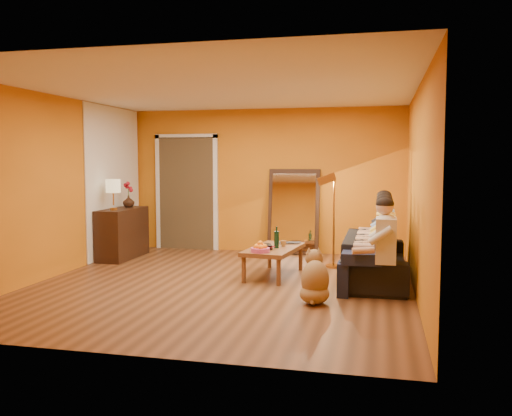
% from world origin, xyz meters
% --- Properties ---
extents(room_shell, '(5.00, 5.50, 2.60)m').
position_xyz_m(room_shell, '(0.00, 0.37, 1.30)').
color(room_shell, brown).
rests_on(room_shell, ground).
extents(white_accent, '(0.02, 1.90, 2.58)m').
position_xyz_m(white_accent, '(-2.48, 1.75, 1.30)').
color(white_accent, white).
rests_on(white_accent, wall_left).
extents(doorway_recess, '(1.06, 0.30, 2.10)m').
position_xyz_m(doorway_recess, '(-1.50, 2.83, 1.05)').
color(doorway_recess, '#3F2D19').
rests_on(doorway_recess, floor).
extents(door_jamb_left, '(0.08, 0.06, 2.20)m').
position_xyz_m(door_jamb_left, '(-2.07, 2.71, 1.05)').
color(door_jamb_left, white).
rests_on(door_jamb_left, wall_back).
extents(door_jamb_right, '(0.08, 0.06, 2.20)m').
position_xyz_m(door_jamb_right, '(-0.93, 2.71, 1.05)').
color(door_jamb_right, white).
rests_on(door_jamb_right, wall_back).
extents(door_header, '(1.22, 0.06, 0.08)m').
position_xyz_m(door_header, '(-1.50, 2.71, 2.12)').
color(door_header, white).
rests_on(door_header, wall_back).
extents(mirror_frame, '(0.92, 0.27, 1.51)m').
position_xyz_m(mirror_frame, '(0.55, 2.63, 0.76)').
color(mirror_frame, black).
rests_on(mirror_frame, floor).
extents(mirror_glass, '(0.78, 0.21, 1.35)m').
position_xyz_m(mirror_glass, '(0.55, 2.59, 0.76)').
color(mirror_glass, white).
rests_on(mirror_glass, mirror_frame).
extents(sideboard, '(0.44, 1.18, 0.85)m').
position_xyz_m(sideboard, '(-2.24, 1.55, 0.42)').
color(sideboard, black).
rests_on(sideboard, floor).
extents(table_lamp, '(0.24, 0.24, 0.51)m').
position_xyz_m(table_lamp, '(-2.24, 1.25, 1.10)').
color(table_lamp, beige).
rests_on(table_lamp, sideboard).
extents(sofa, '(2.15, 0.84, 0.63)m').
position_xyz_m(sofa, '(2.00, 0.74, 0.31)').
color(sofa, black).
rests_on(sofa, floor).
extents(coffee_table, '(0.77, 1.29, 0.42)m').
position_xyz_m(coffee_table, '(0.57, 0.68, 0.21)').
color(coffee_table, brown).
rests_on(coffee_table, floor).
extents(floor_lamp, '(0.33, 0.28, 1.44)m').
position_xyz_m(floor_lamp, '(1.36, 1.51, 0.72)').
color(floor_lamp, '#B17934').
rests_on(floor_lamp, floor).
extents(dog, '(0.52, 0.63, 0.64)m').
position_xyz_m(dog, '(1.33, -0.65, 0.32)').
color(dog, '#9B7346').
rests_on(dog, floor).
extents(person_far_left, '(0.70, 0.44, 1.22)m').
position_xyz_m(person_far_left, '(2.13, -0.26, 0.61)').
color(person_far_left, beige).
rests_on(person_far_left, sofa).
extents(person_mid_left, '(0.70, 0.44, 1.22)m').
position_xyz_m(person_mid_left, '(2.13, 0.29, 0.61)').
color(person_mid_left, '#E6C24C').
rests_on(person_mid_left, sofa).
extents(person_mid_right, '(0.70, 0.44, 1.22)m').
position_xyz_m(person_mid_right, '(2.13, 0.84, 0.61)').
color(person_mid_right, '#7B96BF').
rests_on(person_mid_right, sofa).
extents(person_far_right, '(0.70, 0.44, 1.22)m').
position_xyz_m(person_far_right, '(2.13, 1.39, 0.61)').
color(person_far_right, '#303034').
rests_on(person_far_right, sofa).
extents(fruit_bowl, '(0.26, 0.26, 0.16)m').
position_xyz_m(fruit_bowl, '(0.47, 0.23, 0.50)').
color(fruit_bowl, '#D54B8B').
rests_on(fruit_bowl, coffee_table).
extents(wine_bottle, '(0.07, 0.07, 0.31)m').
position_xyz_m(wine_bottle, '(0.62, 0.63, 0.58)').
color(wine_bottle, black).
rests_on(wine_bottle, coffee_table).
extents(tumbler, '(0.12, 0.12, 0.09)m').
position_xyz_m(tumbler, '(0.69, 0.80, 0.46)').
color(tumbler, '#B27F3F').
rests_on(tumbler, coffee_table).
extents(laptop, '(0.38, 0.30, 0.03)m').
position_xyz_m(laptop, '(0.75, 1.03, 0.43)').
color(laptop, black).
rests_on(laptop, coffee_table).
extents(book_lower, '(0.26, 0.30, 0.02)m').
position_xyz_m(book_lower, '(0.39, 0.48, 0.43)').
color(book_lower, black).
rests_on(book_lower, coffee_table).
extents(book_mid, '(0.28, 0.31, 0.02)m').
position_xyz_m(book_mid, '(0.40, 0.49, 0.45)').
color(book_mid, maroon).
rests_on(book_mid, book_lower).
extents(book_upper, '(0.25, 0.29, 0.02)m').
position_xyz_m(book_upper, '(0.39, 0.47, 0.47)').
color(book_upper, black).
rests_on(book_upper, book_mid).
extents(vase, '(0.20, 0.20, 0.21)m').
position_xyz_m(vase, '(-2.24, 1.80, 0.95)').
color(vase, black).
rests_on(vase, sideboard).
extents(flowers, '(0.17, 0.17, 0.45)m').
position_xyz_m(flowers, '(-2.24, 1.80, 1.19)').
color(flowers, maroon).
rests_on(flowers, vase).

